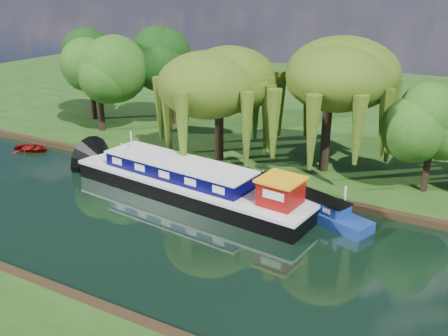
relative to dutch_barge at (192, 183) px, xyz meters
The scene contains 14 objects.
ground 5.04m from the dutch_barge, 80.08° to the right, with size 120.00×120.00×0.00m, color black.
far_bank 29.15m from the dutch_barge, 88.33° to the left, with size 120.00×52.00×0.45m, color #183E10.
dutch_barge is the anchor object (origin of this frame).
narrowboat 7.45m from the dutch_barge, 12.99° to the left, with size 10.63×5.20×1.55m.
red_dinghy 17.82m from the dutch_barge, behind, with size 2.32×3.25×0.67m, color maroon.
willow_left 8.78m from the dutch_barge, 102.71° to the left, with size 7.14×7.14×8.55m.
willow_right 12.35m from the dutch_barge, 50.83° to the left, with size 7.48×7.48×9.11m.
tree_far_left 18.51m from the dutch_barge, 151.90° to the left, with size 5.42×5.42×8.74m.
tree_far_back 22.87m from the dutch_barge, 149.85° to the left, with size 4.97×4.97×8.36m.
tree_far_mid 18.37m from the dutch_barge, 128.69° to the left, with size 5.35×5.35×8.76m.
tree_far_right 16.67m from the dutch_barge, 28.77° to the left, with size 3.97×3.97×6.50m.
lamppost 5.97m from the dutch_barge, 76.50° to the left, with size 0.36×0.36×2.56m.
mooring_posts 3.55m from the dutch_barge, 84.31° to the left, with size 19.16×0.16×1.00m.
reeds_near 14.66m from the dutch_barge, 58.17° to the right, with size 33.70×1.50×1.10m.
Camera 1 is at (16.63, -22.09, 14.32)m, focal length 40.00 mm.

